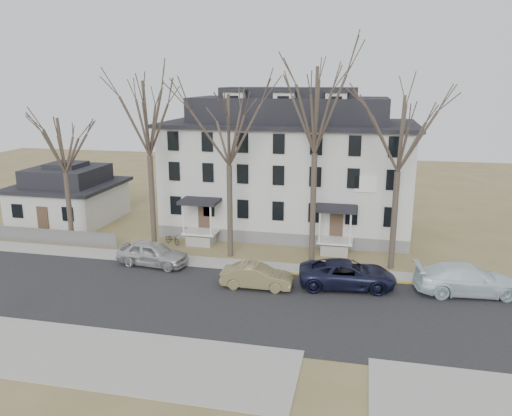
% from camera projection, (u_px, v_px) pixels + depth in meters
% --- Properties ---
extents(ground, '(120.00, 120.00, 0.00)m').
position_uv_depth(ground, '(273.00, 324.00, 26.61)').
color(ground, olive).
rests_on(ground, ground).
extents(main_road, '(120.00, 10.00, 0.04)m').
position_uv_depth(main_road, '(279.00, 308.00, 28.50)').
color(main_road, '#27272A').
rests_on(main_road, ground).
extents(far_sidewalk, '(120.00, 2.00, 0.08)m').
position_uv_depth(far_sidewalk, '(294.00, 270.00, 34.18)').
color(far_sidewalk, '#A09F97').
rests_on(far_sidewalk, ground).
extents(near_sidewalk_left, '(20.00, 5.00, 0.08)m').
position_uv_depth(near_sidewalk_left, '(87.00, 356.00, 23.54)').
color(near_sidewalk_left, '#A09F97').
rests_on(near_sidewalk_left, ground).
extents(yellow_curb, '(14.00, 0.25, 0.06)m').
position_uv_depth(yellow_curb, '(369.00, 281.00, 32.29)').
color(yellow_curb, gold).
rests_on(yellow_curb, ground).
extents(boarding_house, '(20.80, 12.36, 12.05)m').
position_uv_depth(boarding_house, '(288.00, 167.00, 42.68)').
color(boarding_house, slate).
rests_on(boarding_house, ground).
extents(small_house, '(8.70, 8.70, 5.00)m').
position_uv_depth(small_house, '(69.00, 197.00, 45.74)').
color(small_house, silver).
rests_on(small_house, ground).
extents(fence, '(14.00, 0.06, 1.20)m').
position_uv_depth(fence, '(37.00, 242.00, 39.94)').
color(fence, gray).
rests_on(fence, ground).
extents(tree_far_left, '(8.40, 8.40, 13.72)m').
position_uv_depth(tree_far_left, '(148.00, 113.00, 35.59)').
color(tree_far_left, '#473B31').
rests_on(tree_far_left, ground).
extents(tree_mid_left, '(7.80, 7.80, 12.74)m').
position_uv_depth(tree_mid_left, '(229.00, 125.00, 34.53)').
color(tree_mid_left, '#473B31').
rests_on(tree_mid_left, ground).
extents(tree_center, '(9.00, 9.00, 14.70)m').
position_uv_depth(tree_center, '(316.00, 104.00, 32.92)').
color(tree_center, '#473B31').
rests_on(tree_center, ground).
extents(tree_mid_right, '(7.80, 7.80, 12.74)m').
position_uv_depth(tree_mid_right, '(401.00, 128.00, 32.15)').
color(tree_mid_right, '#473B31').
rests_on(tree_mid_right, ground).
extents(tree_bungalow, '(6.60, 6.60, 10.78)m').
position_uv_depth(tree_bungalow, '(63.00, 142.00, 37.59)').
color(tree_bungalow, '#473B31').
rests_on(tree_bungalow, ground).
extents(car_silver, '(5.24, 2.56, 1.72)m').
position_uv_depth(car_silver, '(153.00, 254.00, 34.78)').
color(car_silver, silver).
rests_on(car_silver, ground).
extents(car_tan, '(4.48, 1.64, 1.47)m').
position_uv_depth(car_tan, '(257.00, 277.00, 31.05)').
color(car_tan, olive).
rests_on(car_tan, ground).
extents(car_navy, '(6.30, 3.49, 1.67)m').
position_uv_depth(car_navy, '(347.00, 275.00, 31.13)').
color(car_navy, '#171932').
rests_on(car_navy, ground).
extents(car_white, '(6.50, 3.33, 1.81)m').
position_uv_depth(car_white, '(467.00, 280.00, 30.13)').
color(car_white, white).
rests_on(car_white, ground).
extents(bicycle_left, '(1.67, 1.21, 0.83)m').
position_uv_depth(bicycle_left, '(172.00, 239.00, 39.36)').
color(bicycle_left, black).
rests_on(bicycle_left, ground).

